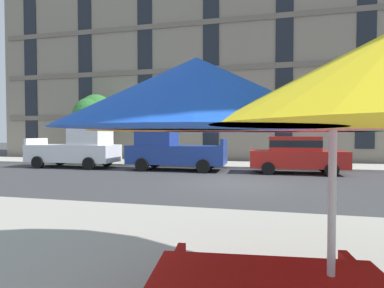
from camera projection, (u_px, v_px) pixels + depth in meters
ground_plane at (235, 183)px, 11.41m from camera, size 120.00×120.00×0.00m
sidewalk_far at (244, 165)px, 18.03m from camera, size 56.00×3.60×0.12m
apartment_building at (250, 82)px, 25.83m from camera, size 38.56×12.08×12.80m
pickup_white at (77, 149)px, 17.05m from camera, size 5.10×2.12×2.20m
pickup_blue at (173, 151)px, 15.78m from camera, size 5.10×2.12×2.20m
sedan_red at (296, 154)px, 14.41m from camera, size 4.40×1.98×1.78m
street_tree_left at (94, 114)px, 20.60m from camera, size 2.60×2.70×4.67m
patio_umbrella at (333, 104)px, 2.25m from camera, size 3.93×3.93×2.34m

